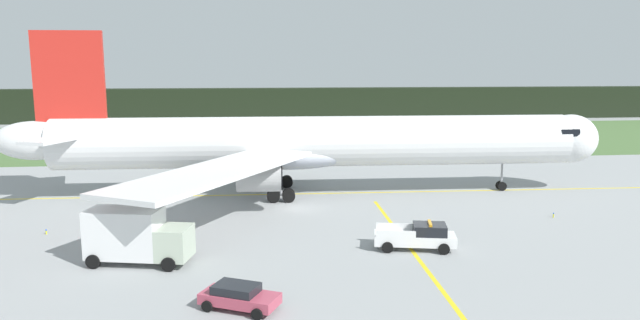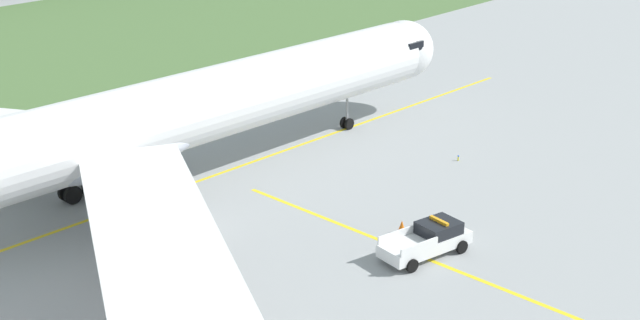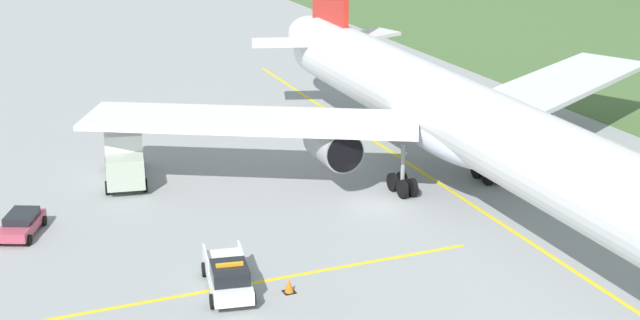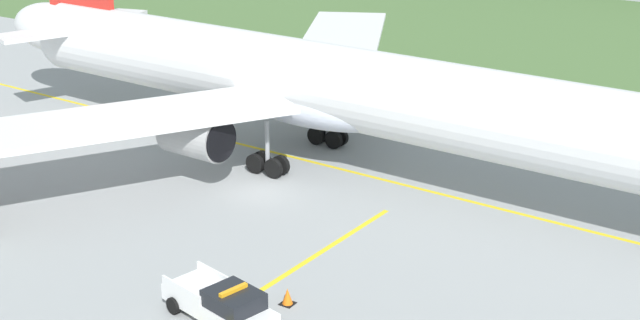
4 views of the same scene
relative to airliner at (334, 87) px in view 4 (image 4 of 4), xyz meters
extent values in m
plane|color=#939698|center=(-1.51, -5.58, -5.06)|extent=(320.00, 320.00, 0.00)
cube|color=#4A6A39|center=(-1.51, 42.85, -5.04)|extent=(320.00, 47.21, 0.04)
cube|color=yellow|center=(0.88, -0.03, -5.06)|extent=(78.90, 3.20, 0.01)
cylinder|color=silver|center=(0.88, -0.03, 0.11)|extent=(49.48, 6.67, 4.86)
ellipsoid|color=silver|center=(-25.22, 0.93, 0.48)|extent=(7.90, 3.93, 3.64)
ellipsoid|color=#B6BBCA|center=(-1.58, 0.06, -1.22)|extent=(12.72, 5.56, 2.67)
cube|color=silver|center=(-6.95, 11.96, -0.49)|extent=(14.62, 21.75, 0.35)
cylinder|color=#A5A5A5|center=(-4.21, 7.37, -1.84)|extent=(3.82, 2.75, 2.61)
cylinder|color=black|center=(-2.30, 7.30, -1.84)|extent=(0.21, 2.41, 2.41)
cube|color=silver|center=(-7.81, -11.42, -0.49)|extent=(15.81, 21.37, 0.35)
cylinder|color=#A5A5A5|center=(-4.74, -7.04, -1.84)|extent=(3.82, 2.75, 2.61)
cylinder|color=black|center=(-2.83, -7.11, -1.84)|extent=(0.21, 2.41, 2.41)
cube|color=silver|center=(-22.24, 4.08, 0.96)|extent=(4.23, 6.61, 0.28)
cube|color=silver|center=(-22.48, -2.43, 0.96)|extent=(4.60, 6.66, 0.28)
cylinder|color=gray|center=(-2.46, 3.25, -3.09)|extent=(0.28, 0.28, 2.75)
cylinder|color=black|center=(-1.78, 2.87, -4.46)|extent=(1.21, 0.34, 1.20)
cylinder|color=black|center=(-1.75, 3.57, -4.46)|extent=(1.21, 0.34, 1.20)
cylinder|color=black|center=(-3.18, 2.93, -4.46)|extent=(1.21, 0.34, 1.20)
cylinder|color=black|center=(-3.15, 3.63, -4.46)|extent=(1.21, 0.34, 1.20)
cylinder|color=gray|center=(-2.70, -3.06, -3.09)|extent=(0.28, 0.28, 2.75)
cylinder|color=black|center=(-1.98, -2.74, -4.46)|extent=(1.21, 0.34, 1.20)
cylinder|color=black|center=(-2.01, -3.44, -4.46)|extent=(1.21, 0.34, 1.20)
cylinder|color=black|center=(-3.38, -2.68, -4.46)|extent=(1.21, 0.34, 1.20)
cylinder|color=black|center=(-3.41, -3.38, -4.46)|extent=(1.21, 0.34, 1.20)
cube|color=white|center=(5.68, -17.92, -4.33)|extent=(5.79, 3.08, 0.70)
cube|color=black|center=(6.64, -18.13, -3.63)|extent=(2.53, 2.23, 0.70)
cube|color=white|center=(4.59, -16.73, -3.76)|extent=(2.60, 0.66, 0.45)
cube|color=white|center=(4.19, -18.55, -3.76)|extent=(2.60, 0.66, 0.45)
cube|color=orange|center=(6.64, -18.13, -3.20)|extent=(0.49, 1.38, 0.16)
cylinder|color=black|center=(4.06, -16.54, -4.68)|extent=(0.79, 0.40, 0.76)
cylinder|color=black|center=(3.64, -18.50, -4.68)|extent=(0.79, 0.40, 0.76)
cube|color=black|center=(7.24, -15.19, -5.05)|extent=(0.61, 0.61, 0.03)
cone|color=orange|center=(7.24, -15.19, -4.67)|extent=(0.47, 0.47, 0.73)
camera|label=1|loc=(-5.26, -54.61, 7.39)|focal=32.13mm
camera|label=2|loc=(-30.29, -41.79, 17.09)|focal=48.21mm
camera|label=3|loc=(48.55, -32.47, 17.35)|focal=54.85mm
camera|label=4|loc=(27.03, -43.01, 14.39)|focal=49.98mm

